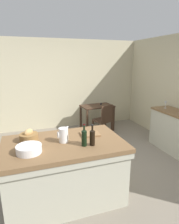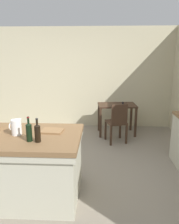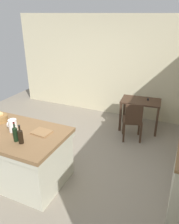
# 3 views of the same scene
# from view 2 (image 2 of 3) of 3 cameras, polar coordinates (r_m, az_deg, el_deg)

# --- Properties ---
(ground_plane) EXTENTS (6.76, 6.76, 0.00)m
(ground_plane) POSITION_cam_2_polar(r_m,az_deg,el_deg) (3.88, -7.89, -15.08)
(ground_plane) COLOR gray
(wall_back) EXTENTS (5.32, 0.12, 2.60)m
(wall_back) POSITION_cam_2_polar(r_m,az_deg,el_deg) (5.98, -3.72, 8.69)
(wall_back) COLOR beige
(wall_back) RESTS_ON ground
(island_table) EXTENTS (1.67, 1.03, 0.90)m
(island_table) POSITION_cam_2_polar(r_m,az_deg,el_deg) (3.22, -17.64, -12.53)
(island_table) COLOR brown
(island_table) RESTS_ON ground
(writing_desk) EXTENTS (0.95, 0.64, 0.80)m
(writing_desk) POSITION_cam_2_polar(r_m,az_deg,el_deg) (5.41, 7.06, 0.70)
(writing_desk) COLOR #3D281C
(writing_desk) RESTS_ON ground
(wooden_chair) EXTENTS (0.50, 0.50, 0.90)m
(wooden_chair) POSITION_cam_2_polar(r_m,az_deg,el_deg) (4.89, 7.11, -2.47)
(wooden_chair) COLOR #3D281C
(wooden_chair) RESTS_ON ground
(pitcher) EXTENTS (0.17, 0.13, 0.25)m
(pitcher) POSITION_cam_2_polar(r_m,az_deg,el_deg) (3.03, -18.34, -3.68)
(pitcher) COLOR white
(pitcher) RESTS_ON island_table
(cutting_board) EXTENTS (0.30, 0.25, 0.02)m
(cutting_board) POSITION_cam_2_polar(r_m,az_deg,el_deg) (3.05, -9.60, -4.80)
(cutting_board) COLOR olive
(cutting_board) RESTS_ON island_table
(wine_bottle_dark) EXTENTS (0.07, 0.07, 0.29)m
(wine_bottle_dark) POSITION_cam_2_polar(r_m,az_deg,el_deg) (2.71, -13.24, -5.15)
(wine_bottle_dark) COLOR black
(wine_bottle_dark) RESTS_ON island_table
(wine_bottle_amber) EXTENTS (0.07, 0.07, 0.30)m
(wine_bottle_amber) POSITION_cam_2_polar(r_m,az_deg,el_deg) (2.76, -15.31, -4.84)
(wine_bottle_amber) COLOR black
(wine_bottle_amber) RESTS_ON island_table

